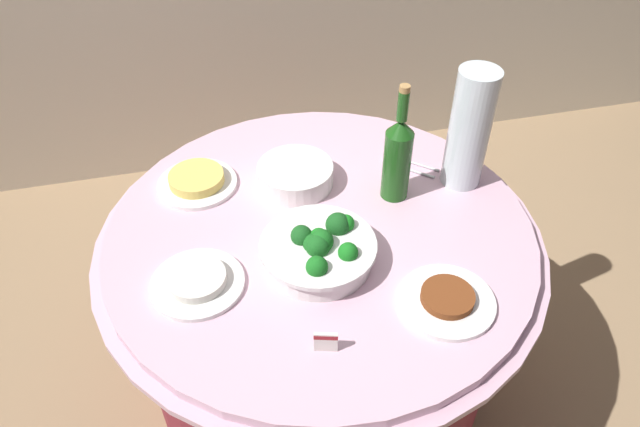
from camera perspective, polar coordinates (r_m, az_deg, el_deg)
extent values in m
plane|color=#9E7F5B|center=(2.12, 0.00, -16.09)|extent=(6.00, 6.00, 0.00)
cylinder|color=maroon|center=(1.83, 0.00, -10.39)|extent=(1.01, 1.01, 0.69)
cylinder|color=#E0B2C6|center=(1.57, 0.00, -2.45)|extent=(1.16, 1.16, 0.02)
cylinder|color=#E0B2C6|center=(1.55, 0.00, -1.79)|extent=(1.10, 1.10, 0.03)
cylinder|color=white|center=(1.44, -0.18, -3.91)|extent=(0.26, 0.26, 0.05)
cylinder|color=white|center=(1.41, -0.18, -3.03)|extent=(0.28, 0.28, 0.01)
sphere|color=#19821E|center=(1.45, 2.44, -0.94)|extent=(0.04, 0.04, 0.04)
sphere|color=#19781E|center=(1.41, -0.12, -2.26)|extent=(0.04, 0.04, 0.04)
sphere|color=#19771E|center=(1.38, 2.69, -3.72)|extent=(0.05, 0.05, 0.05)
sphere|color=#195E1E|center=(1.39, -0.21, -3.14)|extent=(0.06, 0.06, 0.06)
sphere|color=#196D1E|center=(1.35, -0.30, -5.10)|extent=(0.05, 0.05, 0.05)
sphere|color=#19561E|center=(1.41, -1.78, -2.13)|extent=(0.05, 0.05, 0.05)
sphere|color=#19681E|center=(1.40, 0.16, -2.64)|extent=(0.06, 0.06, 0.06)
sphere|color=#19561E|center=(1.44, 1.72, -1.08)|extent=(0.06, 0.06, 0.06)
sphere|color=#19601E|center=(1.40, -0.70, -2.89)|extent=(0.05, 0.05, 0.05)
cylinder|color=white|center=(1.67, -2.34, 3.02)|extent=(0.21, 0.21, 0.01)
cylinder|color=white|center=(1.67, -2.35, 3.29)|extent=(0.21, 0.21, 0.01)
cylinder|color=white|center=(1.66, -2.36, 3.55)|extent=(0.21, 0.21, 0.01)
cylinder|color=white|center=(1.65, -2.37, 3.83)|extent=(0.21, 0.21, 0.01)
cylinder|color=white|center=(1.65, -2.38, 4.10)|extent=(0.21, 0.21, 0.01)
cylinder|color=white|center=(1.64, -2.39, 4.37)|extent=(0.21, 0.21, 0.01)
cylinder|color=#1B5117|center=(1.59, 7.31, 4.60)|extent=(0.07, 0.07, 0.20)
cone|color=#1B5117|center=(1.52, 7.70, 8.19)|extent=(0.07, 0.07, 0.04)
cylinder|color=#1B5117|center=(1.49, 7.91, 10.11)|extent=(0.03, 0.03, 0.08)
cylinder|color=#B2844C|center=(1.46, 8.09, 11.70)|extent=(0.03, 0.03, 0.02)
cylinder|color=silver|center=(1.63, 14.05, 7.81)|extent=(0.11, 0.11, 0.34)
sphere|color=#E5B26B|center=(1.72, 13.98, 4.30)|extent=(0.06, 0.06, 0.06)
sphere|color=#E5B26B|center=(1.72, 12.78, 4.54)|extent=(0.06, 0.06, 0.06)
sphere|color=#E5B26B|center=(1.69, 13.26, 3.80)|extent=(0.06, 0.06, 0.06)
sphere|color=#72C64C|center=(1.69, 14.00, 5.95)|extent=(0.06, 0.06, 0.06)
sphere|color=#72C64C|center=(1.68, 12.91, 5.75)|extent=(0.06, 0.06, 0.06)
sphere|color=#72C64C|center=(1.66, 13.96, 5.23)|extent=(0.06, 0.06, 0.06)
sphere|color=red|center=(1.66, 13.88, 7.54)|extent=(0.06, 0.06, 0.06)
sphere|color=red|center=(1.64, 13.30, 6.99)|extent=(0.06, 0.06, 0.06)
sphere|color=red|center=(1.64, 14.57, 6.86)|extent=(0.06, 0.06, 0.06)
sphere|color=#E5B26B|center=(1.63, 13.78, 9.05)|extent=(0.06, 0.06, 0.06)
sphere|color=#E5B26B|center=(1.60, 13.94, 8.34)|extent=(0.06, 0.06, 0.06)
sphere|color=#E5B26B|center=(1.62, 14.96, 8.62)|extent=(0.06, 0.06, 0.06)
cylinder|color=silver|center=(1.76, 8.84, 4.81)|extent=(0.12, 0.11, 0.01)
cylinder|color=silver|center=(1.74, 8.40, 4.18)|extent=(0.12, 0.11, 0.01)
sphere|color=silver|center=(1.77, 6.22, 5.27)|extent=(0.01, 0.01, 0.01)
cylinder|color=white|center=(1.43, -11.59, -6.55)|extent=(0.22, 0.22, 0.01)
cylinder|color=white|center=(1.41, -11.68, -6.09)|extent=(0.14, 0.14, 0.02)
cylinder|color=white|center=(1.39, 11.97, -8.17)|extent=(0.22, 0.22, 0.01)
cylinder|color=brown|center=(1.38, 12.06, -7.75)|extent=(0.12, 0.12, 0.02)
cylinder|color=white|center=(1.70, -11.60, 2.80)|extent=(0.22, 0.22, 0.01)
cylinder|color=#EACC60|center=(1.69, -11.69, 3.31)|extent=(0.15, 0.15, 0.03)
cube|color=white|center=(1.27, 0.56, -12.12)|extent=(0.05, 0.02, 0.05)
cube|color=maroon|center=(1.26, 0.56, -11.65)|extent=(0.05, 0.02, 0.01)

